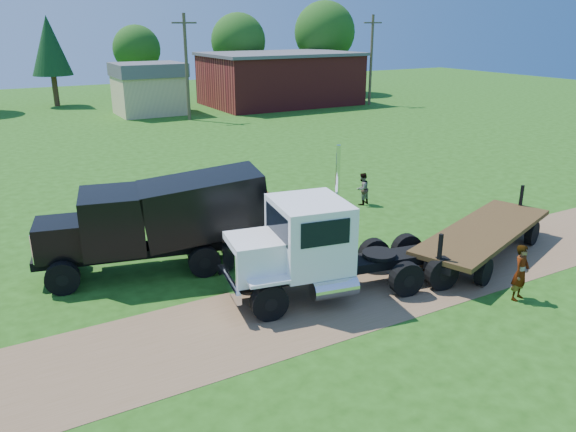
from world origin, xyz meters
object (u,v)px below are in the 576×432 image
black_dump_truck (162,218)px  orange_pickup (208,195)px  spectator_a (521,273)px  white_semi_tractor (312,248)px  flatbed_trailer (484,235)px

black_dump_truck → orange_pickup: bearing=67.0°
orange_pickup → spectator_a: spectator_a is taller
white_semi_tractor → black_dump_truck: bearing=138.6°
white_semi_tractor → spectator_a: (5.47, -3.45, -0.69)m
black_dump_truck → spectator_a: 11.79m
flatbed_trailer → spectator_a: bearing=-139.6°
orange_pickup → spectator_a: 13.89m
flatbed_trailer → white_semi_tractor: bearing=156.5°
white_semi_tractor → flatbed_trailer: 7.23m
black_dump_truck → spectator_a: black_dump_truck is taller
white_semi_tractor → spectator_a: bearing=-22.5°
black_dump_truck → spectator_a: (8.88, -7.69, -0.97)m
spectator_a → white_semi_tractor: bearing=133.6°
black_dump_truck → flatbed_trailer: black_dump_truck is taller
black_dump_truck → flatbed_trailer: 11.64m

